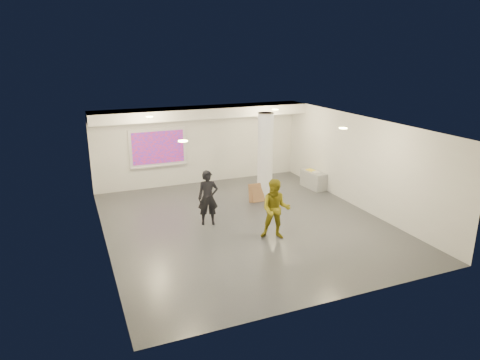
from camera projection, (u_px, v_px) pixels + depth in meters
name	position (u px, v px, depth m)	size (l,w,h in m)	color
floor	(245.00, 223.00, 12.81)	(8.00, 9.00, 0.01)	#33353A
ceiling	(245.00, 124.00, 11.93)	(8.00, 9.00, 0.01)	white
wall_back	(199.00, 145.00, 16.35)	(8.00, 0.01, 3.00)	silver
wall_front	(335.00, 235.00, 8.39)	(8.00, 0.01, 3.00)	silver
wall_left	(101.00, 192.00, 10.92)	(0.01, 9.00, 3.00)	silver
wall_right	(359.00, 162.00, 13.83)	(0.01, 9.00, 3.00)	silver
soffit_band	(203.00, 112.00, 15.48)	(8.00, 1.10, 0.36)	silver
downlight_nw	(149.00, 117.00, 13.35)	(0.22, 0.22, 0.02)	#FBF683
downlight_ne	(275.00, 110.00, 14.95)	(0.22, 0.22, 0.02)	#FBF683
downlight_sw	(183.00, 141.00, 9.81)	(0.22, 0.22, 0.02)	#FBF683
downlight_se	(343.00, 128.00, 11.41)	(0.22, 0.22, 0.02)	#FBF683
column	(265.00, 157.00, 14.51)	(0.52, 0.52, 3.00)	white
projection_screen	(158.00, 148.00, 15.72)	(2.10, 0.13, 1.42)	silver
credenza	(313.00, 180.00, 16.02)	(0.45, 1.09, 0.63)	gray
papers_stack	(316.00, 172.00, 15.89)	(0.24, 0.30, 0.02)	silver
postit_pad	(311.00, 170.00, 16.07)	(0.23, 0.31, 0.03)	yellow
cardboard_back	(257.00, 193.00, 14.58)	(0.59, 0.05, 0.64)	brown
cardboard_front	(258.00, 195.00, 14.57)	(0.44, 0.04, 0.49)	brown
woman	(208.00, 198.00, 12.55)	(0.60, 0.39, 1.64)	black
man	(276.00, 209.00, 11.60)	(0.82, 0.64, 1.68)	olive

